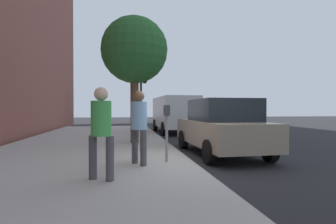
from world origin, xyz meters
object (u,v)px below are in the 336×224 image
(parked_sedan_near, at_px, (221,127))
(street_tree, at_px, (134,51))
(parked_van_far, at_px, (174,112))
(parking_meter, at_px, (167,121))
(pedestrian_at_meter, at_px, (139,121))
(traffic_signal, at_px, (143,89))
(pedestrian_bystander, at_px, (101,126))

(parked_sedan_near, height_order, street_tree, street_tree)
(parked_van_far, distance_m, street_tree, 6.74)
(parking_meter, distance_m, pedestrian_at_meter, 0.73)
(traffic_signal, bearing_deg, parking_meter, 179.94)
(parking_meter, height_order, pedestrian_at_meter, pedestrian_at_meter)
(pedestrian_bystander, distance_m, traffic_signal, 10.17)
(pedestrian_bystander, bearing_deg, pedestrian_at_meter, -1.06)
(parked_sedan_near, xyz_separation_m, parked_van_far, (7.94, 0.00, 0.36))
(pedestrian_at_meter, bearing_deg, parked_sedan_near, 4.73)
(pedestrian_at_meter, relative_size, street_tree, 0.36)
(pedestrian_bystander, relative_size, parked_van_far, 0.33)
(parked_sedan_near, distance_m, traffic_signal, 7.39)
(pedestrian_at_meter, height_order, parked_van_far, parked_van_far)
(pedestrian_at_meter, xyz_separation_m, pedestrian_bystander, (-1.25, 0.77, -0.02))
(parking_meter, height_order, parked_van_far, parked_van_far)
(parking_meter, height_order, parked_sedan_near, parked_sedan_near)
(parking_meter, relative_size, street_tree, 0.29)
(pedestrian_at_meter, relative_size, pedestrian_bystander, 1.01)
(pedestrian_at_meter, height_order, street_tree, street_tree)
(traffic_signal, bearing_deg, parked_sedan_near, -163.79)
(parked_van_far, xyz_separation_m, traffic_signal, (-1.03, 2.01, 1.32))
(pedestrian_bystander, distance_m, parked_sedan_near, 4.64)
(parked_sedan_near, height_order, parked_van_far, parked_van_far)
(traffic_signal, bearing_deg, pedestrian_bystander, 171.59)
(parked_van_far, bearing_deg, pedestrian_at_meter, 164.43)
(pedestrian_at_meter, bearing_deg, pedestrian_bystander, -150.33)
(parking_meter, height_order, traffic_signal, traffic_signal)
(parked_sedan_near, distance_m, parked_van_far, 7.95)
(pedestrian_bystander, distance_m, street_tree, 5.94)
(parking_meter, xyz_separation_m, parked_sedan_near, (1.59, -2.02, -0.27))
(parking_meter, bearing_deg, parked_van_far, -11.96)
(parked_sedan_near, relative_size, street_tree, 0.91)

